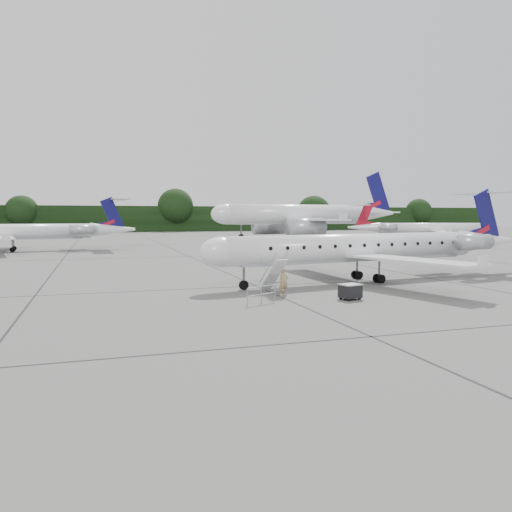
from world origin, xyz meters
name	(u,v)px	position (x,y,z in m)	size (l,w,h in m)	color
ground	(365,292)	(0.00, 0.00, 0.00)	(320.00, 320.00, 0.00)	#626260
treeline	(153,219)	(0.00, 130.00, 4.00)	(260.00, 4.00, 8.00)	black
main_regional_jet	(358,234)	(2.06, 4.74, 3.65)	(28.45, 20.48, 7.29)	white
airstair	(273,276)	(-5.99, 1.24, 1.14)	(0.85, 2.32, 2.29)	white
passenger	(283,282)	(-5.79, -0.05, 0.88)	(0.64, 0.42, 1.76)	#967E52
safety_railing	(261,295)	(-7.98, -2.26, 0.50)	(2.20, 0.08, 1.00)	gray
baggage_cart	(350,291)	(-2.42, -2.46, 0.50)	(1.15, 0.93, 1.00)	black
bg_narrowbody	(298,205)	(23.61, 68.76, 7.33)	(40.85, 29.42, 14.67)	white
bg_regional_left	(4,224)	(-29.09, 47.64, 3.84)	(29.31, 21.10, 7.69)	white
bg_regional_right	(434,223)	(45.49, 52.55, 3.59)	(27.40, 19.73, 7.19)	white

